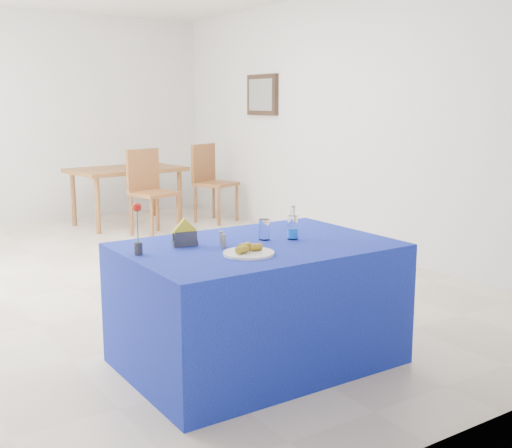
{
  "coord_description": "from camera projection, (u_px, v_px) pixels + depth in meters",
  "views": [
    {
      "loc": [
        -2.25,
        -5.38,
        1.61
      ],
      "look_at": [
        -0.26,
        -2.37,
        0.92
      ],
      "focal_mm": 45.0,
      "sensor_mm": 36.0,
      "label": 1
    }
  ],
  "objects": [
    {
      "name": "floor",
      "position": [
        138.0,
        279.0,
        5.93
      ],
      "size": [
        7.0,
        7.0,
        0.0
      ],
      "primitive_type": "plane",
      "color": "beige",
      "rests_on": "ground"
    },
    {
      "name": "room_shell",
      "position": [
        131.0,
        86.0,
        5.6
      ],
      "size": [
        7.0,
        7.0,
        7.0
      ],
      "color": "silver",
      "rests_on": "ground"
    },
    {
      "name": "picture_frame",
      "position": [
        262.0,
        95.0,
        8.26
      ],
      "size": [
        0.06,
        0.64,
        0.52
      ],
      "primitive_type": "cube",
      "color": "black",
      "rests_on": "room_shell"
    },
    {
      "name": "picture_art",
      "position": [
        261.0,
        95.0,
        8.24
      ],
      "size": [
        0.02,
        0.52,
        0.4
      ],
      "primitive_type": "cube",
      "color": "#998C66",
      "rests_on": "room_shell"
    },
    {
      "name": "plate",
      "position": [
        249.0,
        253.0,
        3.62
      ],
      "size": [
        0.29,
        0.29,
        0.01
      ],
      "primitive_type": "cylinder",
      "color": "white",
      "rests_on": "blue_table"
    },
    {
      "name": "drinking_glass",
      "position": [
        264.0,
        230.0,
        4.0
      ],
      "size": [
        0.07,
        0.07,
        0.13
      ],
      "primitive_type": "cylinder",
      "color": "white",
      "rests_on": "blue_table"
    },
    {
      "name": "salt_shaker",
      "position": [
        224.0,
        241.0,
        3.78
      ],
      "size": [
        0.03,
        0.03,
        0.08
      ],
      "primitive_type": "cylinder",
      "color": "slate",
      "rests_on": "blue_table"
    },
    {
      "name": "pepper_shaker",
      "position": [
        221.0,
        238.0,
        3.86
      ],
      "size": [
        0.03,
        0.03,
        0.08
      ],
      "primitive_type": "cylinder",
      "color": "slate",
      "rests_on": "blue_table"
    },
    {
      "name": "blue_table",
      "position": [
        257.0,
        304.0,
        3.97
      ],
      "size": [
        1.6,
        1.1,
        0.76
      ],
      "color": "#101594",
      "rests_on": "floor"
    },
    {
      "name": "water_bottle",
      "position": [
        293.0,
        228.0,
        4.01
      ],
      "size": [
        0.07,
        0.07,
        0.21
      ],
      "color": "white",
      "rests_on": "blue_table"
    },
    {
      "name": "napkin_holder",
      "position": [
        185.0,
        238.0,
        3.83
      ],
      "size": [
        0.16,
        0.08,
        0.17
      ],
      "color": "#353439",
      "rests_on": "blue_table"
    },
    {
      "name": "rose_vase",
      "position": [
        138.0,
        230.0,
        3.59
      ],
      "size": [
        0.05,
        0.05,
        0.3
      ],
      "color": "#29292E",
      "rests_on": "blue_table"
    },
    {
      "name": "oak_table",
      "position": [
        126.0,
        174.0,
        8.47
      ],
      "size": [
        1.51,
        1.06,
        0.76
      ],
      "color": "brown",
      "rests_on": "floor"
    },
    {
      "name": "chair_bg_left",
      "position": [
        149.0,
        186.0,
        7.81
      ],
      "size": [
        0.56,
        0.56,
        1.05
      ],
      "rotation": [
        0.0,
        0.0,
        0.23
      ],
      "color": "#9B5D2D",
      "rests_on": "floor"
    },
    {
      "name": "chair_bg_right",
      "position": [
        210.0,
        177.0,
        8.7
      ],
      "size": [
        0.61,
        0.61,
        1.05
      ],
      "rotation": [
        0.0,
        0.0,
        0.39
      ],
      "color": "#9B5D2D",
      "rests_on": "floor"
    },
    {
      "name": "banana_pieces",
      "position": [
        247.0,
        248.0,
        3.63
      ],
      "size": [
        0.18,
        0.12,
        0.04
      ],
      "color": "gold",
      "rests_on": "plate"
    }
  ]
}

